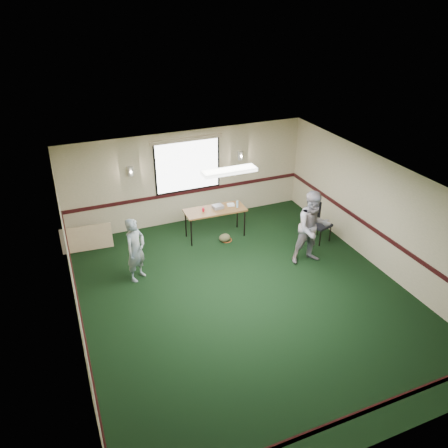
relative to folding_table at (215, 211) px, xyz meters
name	(u,v)px	position (x,y,z in m)	size (l,w,h in m)	color
ground	(246,297)	(-0.35, -2.78, -0.77)	(8.00, 8.00, 0.00)	black
room_shell	(211,196)	(-0.35, -0.66, 0.81)	(8.00, 8.02, 8.00)	tan
folding_table	(215,211)	(0.00, 0.00, 0.00)	(1.67, 0.72, 0.83)	brown
projector	(218,207)	(0.10, 0.04, 0.11)	(0.27, 0.23, 0.09)	gray
game_console	(231,205)	(0.49, 0.06, 0.08)	(0.19, 0.15, 0.05)	white
red_cup	(203,210)	(-0.33, 0.01, 0.11)	(0.07, 0.07, 0.11)	red
water_bottle	(237,204)	(0.60, -0.11, 0.16)	(0.06, 0.06, 0.19)	#7FB2D0
duffel_bag	(225,238)	(0.13, -0.37, -0.65)	(0.32, 0.24, 0.23)	#4C452B
cable_coil	(226,240)	(0.19, -0.33, -0.76)	(0.30, 0.30, 0.02)	#D4461A
folded_table	(87,238)	(-3.35, 0.63, -0.44)	(1.29, 0.06, 0.66)	tan
conference_chair	(318,220)	(2.49, -1.20, -0.18)	(0.61, 0.63, 1.00)	black
person_left	(136,250)	(-2.41, -1.16, 0.02)	(0.57, 0.38, 1.57)	#3B5B83
person_right	(313,228)	(1.74, -2.06, 0.19)	(0.92, 0.72, 1.90)	#758CB6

